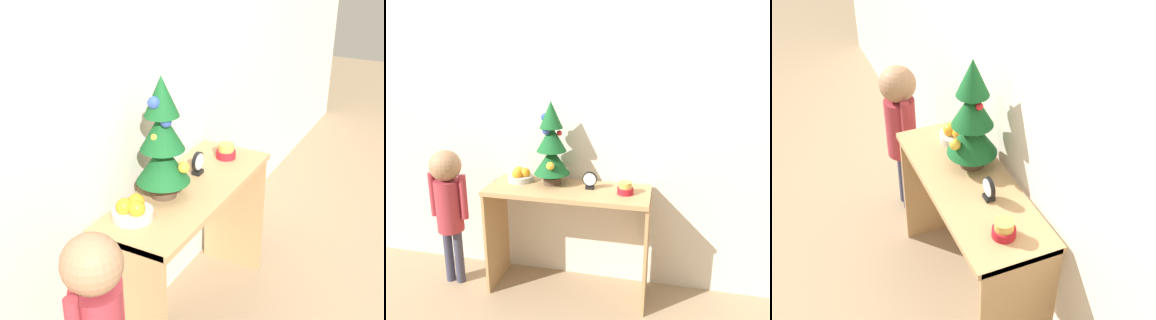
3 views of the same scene
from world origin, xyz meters
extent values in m
plane|color=#997F60|center=(0.00, 0.00, 0.00)|extent=(12.00, 12.00, 0.00)
cube|color=beige|center=(0.00, 0.45, 1.25)|extent=(7.00, 0.05, 2.50)
cube|color=tan|center=(0.00, 0.20, 0.76)|extent=(1.10, 0.40, 0.03)
cube|color=tan|center=(-0.54, 0.20, 0.39)|extent=(0.02, 0.37, 0.78)
cube|color=tan|center=(0.54, 0.20, 0.39)|extent=(0.02, 0.37, 0.78)
cylinder|color=#4C3828|center=(-0.13, 0.27, 0.80)|extent=(0.12, 0.12, 0.05)
cylinder|color=brown|center=(-0.13, 0.27, 0.85)|extent=(0.02, 0.02, 0.04)
cone|color=#145123|center=(-0.13, 0.27, 0.95)|extent=(0.25, 0.25, 0.18)
cone|color=#145123|center=(-0.13, 0.27, 1.10)|extent=(0.21, 0.21, 0.18)
cone|color=#145123|center=(-0.13, 0.27, 1.26)|extent=(0.16, 0.16, 0.18)
sphere|color=gold|center=(-0.17, 0.28, 1.08)|extent=(0.05, 0.05, 0.05)
sphere|color=#2D4CA8|center=(-0.15, 0.23, 1.16)|extent=(0.05, 0.05, 0.05)
sphere|color=gold|center=(-0.11, 0.17, 0.94)|extent=(0.06, 0.06, 0.06)
sphere|color=gold|center=(-0.10, 0.29, 1.21)|extent=(0.05, 0.05, 0.05)
sphere|color=red|center=(-0.08, 0.28, 1.14)|extent=(0.04, 0.04, 0.04)
sphere|color=#2D4CA8|center=(-0.18, 0.28, 1.24)|extent=(0.06, 0.06, 0.06)
cylinder|color=#B7B2A8|center=(-0.37, 0.28, 0.80)|extent=(0.18, 0.18, 0.04)
sphere|color=orange|center=(-0.33, 0.28, 0.84)|extent=(0.08, 0.08, 0.08)
sphere|color=orange|center=(-0.39, 0.31, 0.84)|extent=(0.08, 0.08, 0.08)
sphere|color=orange|center=(-0.38, 0.25, 0.84)|extent=(0.08, 0.08, 0.08)
cylinder|color=#AD1923|center=(0.39, 0.19, 0.80)|extent=(0.10, 0.10, 0.04)
cylinder|color=gold|center=(0.39, 0.19, 0.84)|extent=(0.09, 0.09, 0.04)
cube|color=black|center=(0.15, 0.23, 0.79)|extent=(0.05, 0.04, 0.02)
cylinder|color=black|center=(0.15, 0.23, 0.85)|extent=(0.10, 0.02, 0.10)
cylinder|color=white|center=(0.15, 0.22, 0.85)|extent=(0.08, 0.00, 0.08)
cylinder|color=#38384C|center=(-0.90, 0.11, 0.21)|extent=(0.07, 0.07, 0.42)
cylinder|color=#38384C|center=(-0.81, 0.11, 0.21)|extent=(0.07, 0.07, 0.42)
cylinder|color=#992D38|center=(-0.85, 0.11, 0.61)|extent=(0.19, 0.19, 0.38)
sphere|color=#997051|center=(-0.85, 0.11, 0.91)|extent=(0.22, 0.22, 0.22)
cylinder|color=#992D38|center=(-0.97, 0.11, 0.68)|extent=(0.05, 0.05, 0.32)
cylinder|color=#992D38|center=(-0.74, 0.11, 0.68)|extent=(0.05, 0.05, 0.32)
camera|label=1|loc=(-1.99, -0.89, 1.98)|focal=50.00mm
camera|label=2|loc=(0.62, -2.09, 1.64)|focal=35.00mm
camera|label=3|loc=(1.84, -0.60, 2.37)|focal=50.00mm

